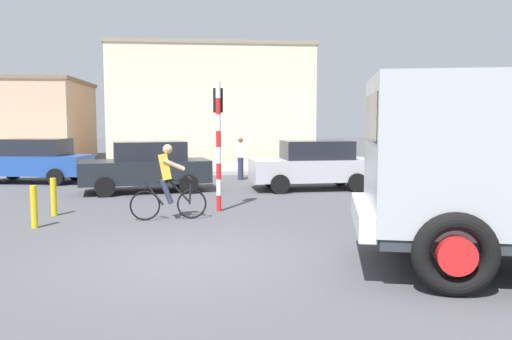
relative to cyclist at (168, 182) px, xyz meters
The scene contains 11 objects.
ground_plane 3.50m from the cyclist, 80.89° to the right, with size 120.00×120.00×0.00m, color #4C4C51.
sidewalk_far 11.93m from the cyclist, 87.42° to the left, with size 80.00×5.00×0.16m, color #ADADA8.
cyclist is the anchor object (origin of this frame).
traffic_light_pole 1.98m from the cyclist, 41.18° to the left, with size 0.24×0.43×3.20m.
car_red_near 9.30m from the cyclist, 125.23° to the left, with size 4.23×2.37×1.60m.
car_white_mid 4.83m from the cyclist, 101.92° to the left, with size 4.25×2.42×1.60m.
car_far_side 6.46m from the cyclist, 47.21° to the left, with size 4.08×2.04×1.60m.
pedestrian_near_kerb 8.00m from the cyclist, 73.99° to the left, with size 0.34×0.22×1.62m.
bollard_near 2.84m from the cyclist, 166.74° to the right, with size 0.14×0.14×0.90m, color gold.
bollard_far 2.86m from the cyclist, 164.52° to the left, with size 0.14×0.14×0.90m, color gold.
building_mid_block 18.94m from the cyclist, 86.04° to the left, with size 11.38×6.57×6.49m.
Camera 1 is at (0.30, -8.23, 2.25)m, focal length 35.64 mm.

